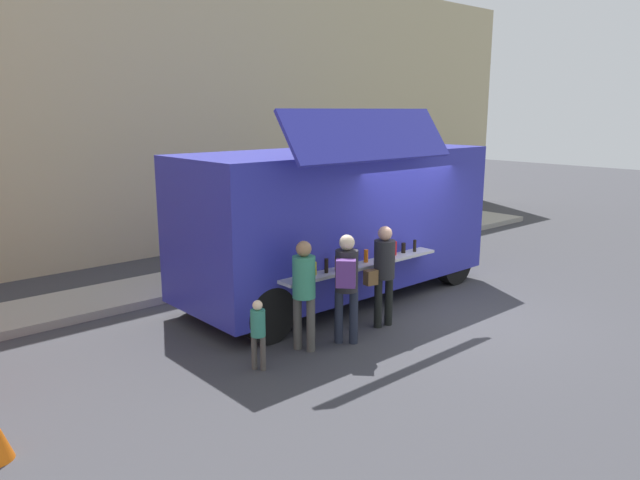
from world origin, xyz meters
The scene contains 9 objects.
ground_plane centered at (0.00, 0.00, 0.00)m, with size 60.00×60.00×0.00m, color #38383D.
curb_strip centered at (-4.72, 4.50, 0.07)m, with size 28.00×1.60×0.15m, color #9E998E.
building_behind centered at (-3.72, 8.40, 3.60)m, with size 32.00×2.40×7.21m, color tan.
food_truck_main centered at (-0.71, 1.88, 1.54)m, with size 6.21×2.85×3.56m.
trash_bin centered at (2.83, 4.20, 0.45)m, with size 0.60×0.60×0.90m, color #2D5F39.
customer_front_ordering centered at (-1.27, 0.21, 1.01)m, with size 0.56×0.35×1.70m.
customer_mid_with_backpack centered at (-2.26, 0.06, 1.05)m, with size 0.53×0.53×1.72m.
customer_rear_waiting centered at (-2.90, 0.30, 1.01)m, with size 0.34×0.34×1.68m.
child_near_queue centered at (-3.82, 0.19, 0.60)m, with size 0.21×0.21×1.01m.
Camera 1 is at (-8.31, -6.15, 3.54)m, focal length 33.40 mm.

